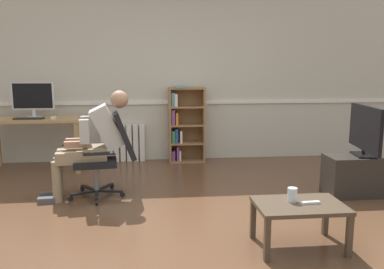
{
  "coord_description": "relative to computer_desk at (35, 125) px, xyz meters",
  "views": [
    {
      "loc": [
        -0.3,
        -3.51,
        1.45
      ],
      "look_at": [
        0.15,
        0.85,
        0.7
      ],
      "focal_mm": 36.1,
      "sensor_mm": 36.0,
      "label": 1
    }
  ],
  "objects": [
    {
      "name": "computer_desk",
      "position": [
        0.0,
        0.0,
        0.0
      ],
      "size": [
        1.35,
        0.66,
        0.76
      ],
      "color": "tan",
      "rests_on": "ground_plane"
    },
    {
      "name": "radiator",
      "position": [
        1.21,
        0.39,
        -0.36
      ],
      "size": [
        0.68,
        0.08,
        0.58
      ],
      "color": "white",
      "rests_on": "ground_plane"
    },
    {
      "name": "tv_stand",
      "position": [
        4.08,
        -1.56,
        -0.42
      ],
      "size": [
        0.83,
        0.38,
        0.46
      ],
      "color": "#2D2823",
      "rests_on": "ground_plane"
    },
    {
      "name": "person_seated",
      "position": [
        1.01,
        -1.32,
        -0.01
      ],
      "size": [
        1.03,
        0.43,
        1.21
      ],
      "rotation": [
        0.0,
        0.0,
        -1.45
      ],
      "color": "#937F60",
      "rests_on": "ground_plane"
    },
    {
      "name": "tv_screen",
      "position": [
        4.08,
        -1.56,
        0.11
      ],
      "size": [
        0.25,
        0.85,
        0.57
      ],
      "rotation": [
        0.0,
        0.0,
        1.42
      ],
      "color": "black",
      "rests_on": "tv_stand"
    },
    {
      "name": "back_wall",
      "position": [
        1.98,
        0.5,
        0.69
      ],
      "size": [
        12.0,
        0.13,
        2.7
      ],
      "color": "beige",
      "rests_on": "ground_plane"
    },
    {
      "name": "ground_plane",
      "position": [
        1.98,
        -2.15,
        -0.65
      ],
      "size": [
        18.0,
        18.0,
        0.0
      ],
      "primitive_type": "plane",
      "color": "brown"
    },
    {
      "name": "office_chair",
      "position": [
        1.18,
        -1.3,
        -0.13
      ],
      "size": [
        0.78,
        0.63,
        0.98
      ],
      "rotation": [
        0.0,
        0.0,
        -1.45
      ],
      "color": "black",
      "rests_on": "ground_plane"
    },
    {
      "name": "drinking_glass",
      "position": [
        2.81,
        -2.73,
        -0.22
      ],
      "size": [
        0.08,
        0.08,
        0.12
      ],
      "primitive_type": "cylinder",
      "color": "silver",
      "rests_on": "coffee_table"
    },
    {
      "name": "bookshelf",
      "position": [
        2.17,
        0.29,
        -0.07
      ],
      "size": [
        0.56,
        0.3,
        1.19
      ],
      "color": "olive",
      "rests_on": "ground_plane"
    },
    {
      "name": "coffee_table",
      "position": [
        2.86,
        -2.78,
        -0.33
      ],
      "size": [
        0.71,
        0.47,
        0.37
      ],
      "color": "#4C3D2D",
      "rests_on": "ground_plane"
    },
    {
      "name": "imac_monitor",
      "position": [
        -0.02,
        0.08,
        0.39
      ],
      "size": [
        0.59,
        0.14,
        0.51
      ],
      "color": "silver",
      "rests_on": "computer_desk"
    },
    {
      "name": "computer_mouse",
      "position": [
        0.3,
        -0.12,
        0.12
      ],
      "size": [
        0.06,
        0.1,
        0.03
      ],
      "primitive_type": "cube",
      "color": "white",
      "rests_on": "computer_desk"
    },
    {
      "name": "spare_remote",
      "position": [
        2.94,
        -2.79,
        -0.27
      ],
      "size": [
        0.15,
        0.05,
        0.02
      ],
      "primitive_type": "cube",
      "rotation": [
        0.0,
        0.0,
        1.64
      ],
      "color": "white",
      "rests_on": "coffee_table"
    },
    {
      "name": "keyboard",
      "position": [
        -0.03,
        -0.14,
        0.11
      ],
      "size": [
        0.4,
        0.12,
        0.02
      ],
      "primitive_type": "cube",
      "color": "black",
      "rests_on": "computer_desk"
    }
  ]
}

